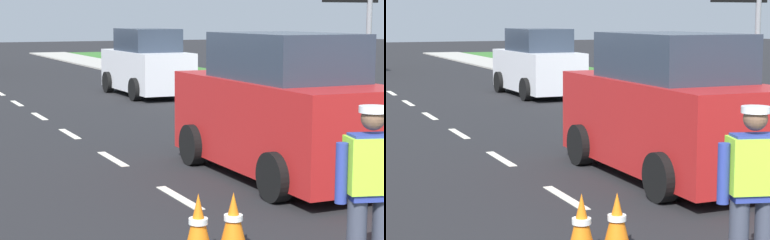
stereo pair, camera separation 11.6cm
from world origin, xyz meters
The scene contains 6 objects.
road_worker centered at (0.33, 1.95, 0.93)m, with size 0.77×0.39×1.67m.
lane_direction_sign centered at (4.14, 7.44, 2.41)m, with size 1.16×0.11×3.20m.
traffic_cone_near centered at (-0.36, 3.36, 0.31)m, with size 0.36×0.36×0.64m.
traffic_cone_far centered at (-0.79, 3.32, 0.33)m, with size 0.36×0.36×0.68m.
car_parked_far centered at (4.14, 18.26, 0.97)m, with size 1.89×4.27×2.09m.
car_outgoing_ahead centered at (1.95, 6.32, 1.03)m, with size 1.95×4.39×2.21m.
Camera 1 is at (-3.77, -3.32, 2.46)m, focal length 68.64 mm.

